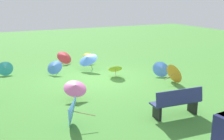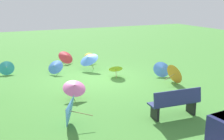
# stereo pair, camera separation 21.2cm
# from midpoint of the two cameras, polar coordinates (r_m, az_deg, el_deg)

# --- Properties ---
(ground) EXTENTS (40.00, 40.00, 0.00)m
(ground) POSITION_cam_midpoint_polar(r_m,az_deg,el_deg) (12.51, -3.57, -1.78)
(ground) COLOR #478C38
(park_bench) EXTENTS (1.63, 0.60, 0.90)m
(park_bench) POSITION_cam_midpoint_polar(r_m,az_deg,el_deg) (8.68, 12.44, -6.43)
(park_bench) COLOR navy
(park_bench) RESTS_ON ground
(parasol_pink_0) EXTENTS (0.86, 0.85, 0.74)m
(parasol_pink_0) POSITION_cam_midpoint_polar(r_m,az_deg,el_deg) (9.98, -8.11, -3.43)
(parasol_pink_0) COLOR tan
(parasol_pink_0) RESTS_ON ground
(parasol_blue_0) EXTENTS (0.96, 0.95, 0.70)m
(parasol_blue_0) POSITION_cam_midpoint_polar(r_m,az_deg,el_deg) (13.42, -12.17, 0.68)
(parasol_blue_0) COLOR tan
(parasol_blue_0) RESTS_ON ground
(parasol_yellow_0) EXTENTS (0.78, 0.74, 0.64)m
(parasol_yellow_0) POSITION_cam_midpoint_polar(r_m,az_deg,el_deg) (12.71, 0.16, 0.41)
(parasol_yellow_0) COLOR tan
(parasol_yellow_0) RESTS_ON ground
(parasol_teal_0) EXTENTS (0.77, 0.71, 0.66)m
(parasol_teal_0) POSITION_cam_midpoint_polar(r_m,az_deg,el_deg) (13.98, -21.39, 0.37)
(parasol_teal_0) COLOR tan
(parasol_teal_0) RESTS_ON ground
(parasol_red_0) EXTENTS (1.04, 0.97, 0.76)m
(parasol_red_0) POSITION_cam_midpoint_polar(r_m,az_deg,el_deg) (15.47, -9.99, 2.72)
(parasol_red_0) COLOR tan
(parasol_red_0) RESTS_ON ground
(parasol_blue_1) EXTENTS (0.92, 0.83, 0.71)m
(parasol_blue_1) POSITION_cam_midpoint_polar(r_m,az_deg,el_deg) (13.03, 9.57, 0.32)
(parasol_blue_1) COLOR tan
(parasol_blue_1) RESTS_ON ground
(parasol_blue_2) EXTENTS (0.99, 0.98, 0.94)m
(parasol_blue_2) POSITION_cam_midpoint_polar(r_m,az_deg,el_deg) (7.96, -9.24, -8.23)
(parasol_blue_2) COLOR tan
(parasol_blue_2) RESTS_ON ground
(parasol_blue_5) EXTENTS (1.23, 1.24, 0.92)m
(parasol_blue_5) POSITION_cam_midpoint_polar(r_m,az_deg,el_deg) (13.83, -5.43, 2.36)
(parasol_blue_5) COLOR tan
(parasol_blue_5) RESTS_ON ground
(parasol_yellow_1) EXTENTS (0.80, 0.73, 0.63)m
(parasol_yellow_1) POSITION_cam_midpoint_polar(r_m,az_deg,el_deg) (15.34, -4.98, 2.64)
(parasol_yellow_1) COLOR tan
(parasol_yellow_1) RESTS_ON ground
(parasol_orange_1) EXTENTS (0.89, 0.90, 0.87)m
(parasol_orange_1) POSITION_cam_midpoint_polar(r_m,az_deg,el_deg) (12.09, 12.37, -0.54)
(parasol_orange_1) COLOR tan
(parasol_orange_1) RESTS_ON ground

